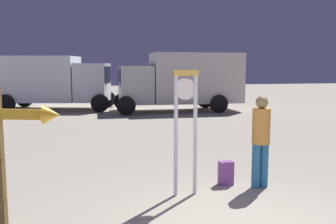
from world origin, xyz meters
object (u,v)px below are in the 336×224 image
(person_near_clock, at_px, (261,137))
(box_truck_near, at_px, (184,80))
(backpack, at_px, (226,173))
(standing_clock, at_px, (186,120))
(arrow_sign, at_px, (21,139))
(box_truck_far, at_px, (46,80))

(person_near_clock, height_order, box_truck_near, box_truck_near)
(person_near_clock, relative_size, backpack, 3.80)
(standing_clock, bearing_deg, arrow_sign, -157.95)
(box_truck_near, distance_m, box_truck_far, 7.39)
(standing_clock, distance_m, arrow_sign, 2.78)
(standing_clock, xyz_separation_m, person_near_clock, (1.50, 0.09, -0.38))
(backpack, bearing_deg, standing_clock, -157.47)
(person_near_clock, xyz_separation_m, backpack, (-0.57, 0.30, -0.76))
(box_truck_near, bearing_deg, person_near_clock, -97.63)
(box_truck_far, bearing_deg, arrow_sign, -85.03)
(person_near_clock, distance_m, box_truck_far, 15.34)
(backpack, xyz_separation_m, box_truck_far, (-4.85, 14.04, 1.35))
(arrow_sign, distance_m, backpack, 3.94)
(person_near_clock, height_order, box_truck_far, box_truck_far)
(person_near_clock, distance_m, backpack, 1.00)
(arrow_sign, bearing_deg, box_truck_near, 66.71)
(standing_clock, relative_size, person_near_clock, 1.28)
(arrow_sign, relative_size, backpack, 4.37)
(backpack, relative_size, box_truck_far, 0.07)
(arrow_sign, xyz_separation_m, box_truck_near, (5.70, 13.25, 0.29))
(box_truck_near, height_order, box_truck_far, box_truck_near)
(arrow_sign, distance_m, person_near_clock, 4.25)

